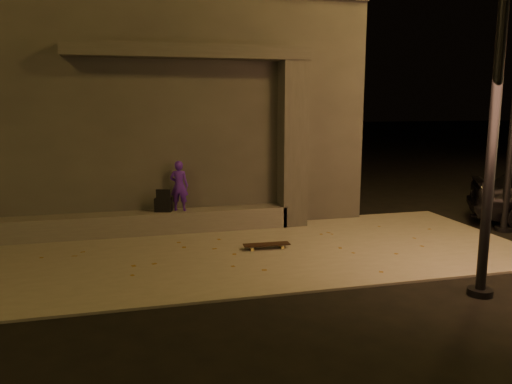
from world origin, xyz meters
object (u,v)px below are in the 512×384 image
object	(u,v)px
skateboard	(267,245)
column	(293,145)
skateboarder	(179,186)
street_lamp_0	(504,8)
backpack	(163,204)

from	to	relation	value
skateboard	column	bearing A→B (deg)	60.11
column	skateboarder	xyz separation A→B (m)	(-2.51, 0.00, -0.82)
skateboard	street_lamp_0	xyz separation A→B (m)	(2.42, -2.88, 3.86)
backpack	street_lamp_0	size ratio (longest dim) A/B	0.07
skateboarder	street_lamp_0	distance (m)	6.71
skateboarder	skateboard	world-z (taller)	skateboarder
backpack	skateboard	world-z (taller)	backpack
column	street_lamp_0	size ratio (longest dim) A/B	0.51
skateboarder	backpack	size ratio (longest dim) A/B	2.20
street_lamp_0	skateboarder	bearing A→B (deg)	129.83
column	skateboard	world-z (taller)	column
skateboard	street_lamp_0	distance (m)	5.39
column	street_lamp_0	distance (m)	5.27
skateboarder	skateboard	distance (m)	2.43
skateboard	street_lamp_0	world-z (taller)	street_lamp_0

